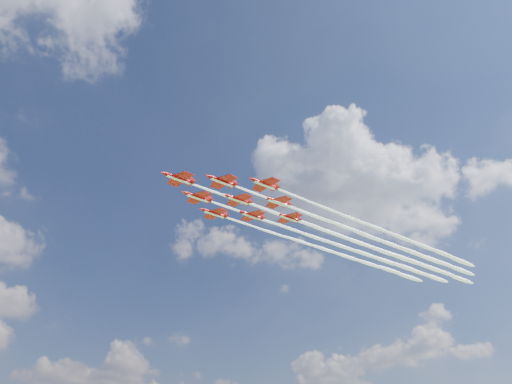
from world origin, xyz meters
The scene contains 9 objects.
jet_lead centered at (39.64, 3.75, 74.66)m, with size 116.07×9.51×2.79m.
jet_row2_port centered at (50.34, -2.84, 74.66)m, with size 116.07×9.51×2.79m.
jet_row2_starb centered at (50.43, 10.20, 74.66)m, with size 116.07×9.51×2.79m.
jet_row3_port centered at (61.04, -9.43, 74.66)m, with size 116.07×9.51×2.79m.
jet_row3_centre centered at (61.12, 3.61, 74.66)m, with size 116.07×9.51×2.79m.
jet_row3_starb centered at (61.21, 16.65, 74.66)m, with size 116.07×9.51×2.79m.
jet_row4_port centered at (71.82, -2.98, 74.66)m, with size 116.07×9.51×2.79m.
jet_row4_starb centered at (71.91, 10.06, 74.66)m, with size 116.07×9.51×2.79m.
jet_tail centered at (82.60, 3.47, 74.66)m, with size 116.07×9.51×2.79m.
Camera 1 is at (-77.13, -107.49, 4.00)m, focal length 35.00 mm.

